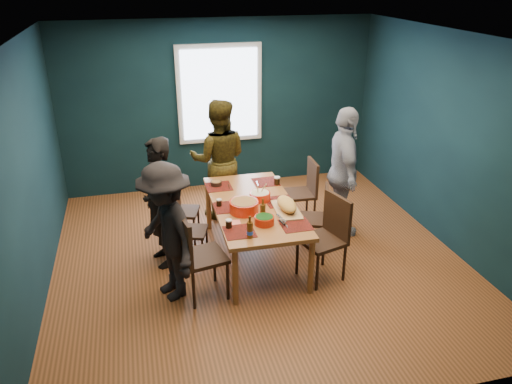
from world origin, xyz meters
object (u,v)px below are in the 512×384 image
chair_right_far (305,187)px  chair_right_mid (318,213)px  chair_left_mid (185,225)px  person_far_left (159,203)px  person_back (219,160)px  bowl_salad (244,206)px  bowl_dumpling (260,196)px  dining_table (254,210)px  bowl_herbs (264,220)px  chair_left_far (177,206)px  chair_left_near (195,251)px  person_right (343,172)px  person_near_left (167,233)px  cutting_board (287,206)px  chair_right_near (329,231)px

chair_right_far → chair_right_mid: (-0.09, -0.75, -0.03)m
chair_left_mid → person_far_left: bearing=-164.3°
person_back → bowl_salad: (0.03, -1.47, -0.05)m
person_far_left → bowl_salad: person_far_left is taller
chair_right_mid → person_back: size_ratio=0.50×
chair_right_mid → person_back: person_back is taller
chair_left_mid → bowl_dumpling: bearing=14.4°
dining_table → bowl_herbs: bearing=-90.3°
chair_left_far → chair_left_near: (0.05, -1.37, 0.10)m
person_right → person_near_left: person_right is taller
person_back → cutting_board: size_ratio=2.53×
chair_left_near → chair_right_mid: (1.67, 0.67, -0.08)m
chair_left_mid → chair_left_near: bearing=-70.8°
dining_table → person_right: size_ratio=1.11×
chair_left_mid → chair_left_near: chair_left_near is taller
person_right → chair_right_far: bearing=54.6°
person_back → person_near_left: person_back is taller
chair_right_far → person_back: bearing=157.2°
chair_right_far → person_right: 0.65m
person_far_left → cutting_board: size_ratio=2.36×
cutting_board → chair_right_mid: bearing=32.1°
chair_right_mid → dining_table: bearing=-159.6°
dining_table → person_right: 1.39m
person_back → bowl_herbs: size_ratio=7.78×
person_right → bowl_dumpling: (-1.22, -0.27, -0.09)m
chair_right_far → person_back: size_ratio=0.54×
person_near_left → chair_right_near: bearing=67.5°
person_far_left → person_back: (0.93, 1.13, 0.06)m
dining_table → chair_right_near: bearing=-38.1°
dining_table → chair_right_mid: 0.86m
bowl_herbs → bowl_dumpling: bearing=79.9°
chair_left_far → bowl_salad: bowl_salad is taller
chair_left_near → person_far_left: bearing=97.8°
bowl_salad → bowl_dumpling: bowl_dumpling is taller
chair_left_near → bowl_herbs: 0.85m
chair_left_far → bowl_dumpling: (0.97, -0.61, 0.31)m
bowl_salad → chair_left_near: bearing=-143.4°
dining_table → chair_right_near: size_ratio=1.94×
chair_left_near → bowl_dumpling: 1.21m
chair_left_far → person_right: size_ratio=0.48×
chair_left_near → chair_right_mid: 1.80m
bowl_salad → bowl_herbs: (0.15, -0.35, -0.02)m
chair_left_mid → chair_left_far: bearing=111.7°
person_far_left → cutting_board: 1.51m
chair_right_mid → person_right: 0.70m
person_back → bowl_salad: 1.47m
person_back → bowl_salad: size_ratio=5.08×
chair_right_far → chair_left_near: bearing=-138.4°
chair_right_near → person_right: bearing=42.9°
chair_right_mid → bowl_dumpling: 0.81m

